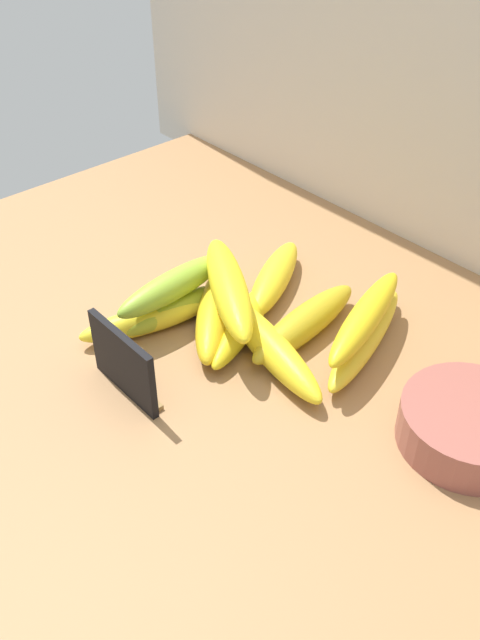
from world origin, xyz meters
TOP-DOWN VIEW (x-y plane):
  - counter_top at (0.00, 0.00)cm, footprint 110.00×76.00cm
  - back_wall at (0.00, 39.00)cm, footprint 130.00×2.00cm
  - chalkboard_sign at (-4.47, -10.96)cm, footprint 11.00×1.80cm
  - fruit_bowl at (24.71, 10.86)cm, footprint 14.28×14.28cm
  - banana_0 at (2.18, 4.49)cm, footprint 21.27×8.53cm
  - banana_1 at (1.86, 10.63)cm, footprint 6.36×19.37cm
  - banana_2 at (-7.46, 14.48)cm, footprint 11.84×17.07cm
  - banana_3 at (-11.02, 0.64)cm, footprint 5.01×15.78cm
  - banana_4 at (-6.80, 3.67)cm, footprint 15.99×16.22cm
  - banana_5 at (-11.71, -3.36)cm, footprint 8.08×16.47cm
  - banana_6 at (-3.44, 5.55)cm, footprint 10.99×17.81cm
  - banana_7 at (8.36, 14.20)cm, footprint 10.17×20.84cm
  - banana_8 at (-11.17, 0.95)cm, footprint 4.87×17.30cm
  - banana_9 at (8.35, 13.62)cm, footprint 9.58×19.64cm
  - banana_10 at (-5.31, 4.74)cm, footprint 19.85×14.26cm

SIDE VIEW (x-z plane):
  - counter_top at x=0.00cm, z-range 0.00..3.00cm
  - banana_6 at x=-3.44cm, z-range 3.00..6.35cm
  - banana_5 at x=-11.71cm, z-range 3.00..6.37cm
  - banana_3 at x=-11.02cm, z-range 3.00..6.46cm
  - banana_7 at x=8.36cm, z-range 3.00..6.50cm
  - banana_0 at x=2.18cm, z-range 3.00..6.97cm
  - banana_2 at x=-7.46cm, z-range 3.00..7.02cm
  - banana_1 at x=1.86cm, z-range 3.00..7.10cm
  - banana_4 at x=-6.80cm, z-range 3.00..7.16cm
  - fruit_bowl at x=24.71cm, z-range 3.00..7.48cm
  - chalkboard_sign at x=-4.47cm, z-range 2.66..11.06cm
  - banana_9 at x=8.35cm, z-range 6.50..9.93cm
  - banana_8 at x=-11.17cm, z-range 6.46..10.07cm
  - banana_10 at x=-5.31cm, z-range 7.16..11.39cm
  - back_wall at x=0.00cm, z-range 0.00..70.00cm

